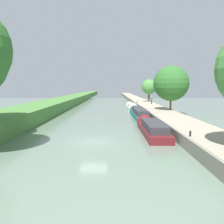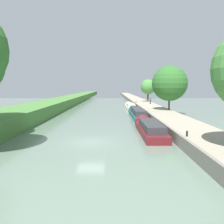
% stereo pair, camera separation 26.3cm
% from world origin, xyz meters
% --- Properties ---
extents(ground_plane, '(160.00, 160.00, 0.00)m').
position_xyz_m(ground_plane, '(0.00, 0.00, 0.00)').
color(ground_plane, slate).
extents(right_towpath, '(4.48, 260.00, 0.99)m').
position_xyz_m(right_towpath, '(9.93, 0.00, 0.50)').
color(right_towpath, '#9E937F').
rests_on(right_towpath, ground_plane).
extents(stone_quay, '(0.25, 260.00, 1.04)m').
position_xyz_m(stone_quay, '(7.57, 0.00, 0.52)').
color(stone_quay, gray).
rests_on(stone_quay, ground_plane).
extents(narrowboat_maroon, '(2.16, 10.74, 2.07)m').
position_xyz_m(narrowboat_maroon, '(5.96, 4.14, 0.55)').
color(narrowboat_maroon, maroon).
rests_on(narrowboat_maroon, ground_plane).
extents(narrowboat_teal, '(2.06, 14.73, 2.12)m').
position_xyz_m(narrowboat_teal, '(6.15, 18.16, 0.60)').
color(narrowboat_teal, '#195B60').
rests_on(narrowboat_teal, ground_plane).
extents(narrowboat_cream, '(1.90, 11.96, 1.81)m').
position_xyz_m(narrowboat_cream, '(6.11, 32.63, 0.48)').
color(narrowboat_cream, beige).
rests_on(narrowboat_cream, ground_plane).
extents(tree_rightbank_midnear, '(6.02, 6.02, 7.55)m').
position_xyz_m(tree_rightbank_midnear, '(11.77, 19.37, 5.53)').
color(tree_rightbank_midnear, brown).
rests_on(tree_rightbank_midnear, right_towpath).
extents(tree_rightbank_midfar, '(3.96, 3.96, 5.91)m').
position_xyz_m(tree_rightbank_midfar, '(11.53, 41.71, 4.90)').
color(tree_rightbank_midfar, brown).
rests_on(tree_rightbank_midfar, right_towpath).
extents(person_walking, '(0.34, 0.34, 1.66)m').
position_xyz_m(person_walking, '(10.83, 33.28, 1.87)').
color(person_walking, '#282D42').
rests_on(person_walking, right_towpath).
extents(mooring_bollard_near, '(0.16, 0.16, 0.45)m').
position_xyz_m(mooring_bollard_near, '(7.99, -2.32, 1.22)').
color(mooring_bollard_near, black).
rests_on(mooring_bollard_near, right_towpath).
extents(mooring_bollard_far, '(0.16, 0.16, 0.45)m').
position_xyz_m(mooring_bollard_far, '(7.99, 37.98, 1.22)').
color(mooring_bollard_far, black).
rests_on(mooring_bollard_far, right_towpath).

